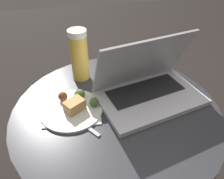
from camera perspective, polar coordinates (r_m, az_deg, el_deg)
table at (r=0.86m, az=1.05°, el=-11.19°), size 0.73×0.73×0.53m
napkin at (r=0.76m, az=-10.20°, el=-5.88°), size 0.21×0.16×0.00m
laptop at (r=0.80m, az=9.27°, el=0.99°), size 0.41×0.31×0.23m
beer_glass at (r=0.88m, az=-8.56°, el=8.84°), size 0.07×0.07×0.21m
snack_plate at (r=0.77m, az=-10.03°, el=-4.35°), size 0.21×0.21×0.05m
fork at (r=0.74m, az=-9.45°, el=-7.58°), size 0.12×0.17×0.00m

